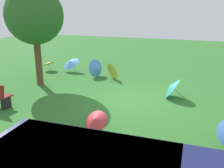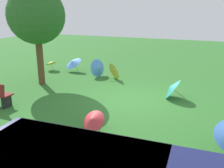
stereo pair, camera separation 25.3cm
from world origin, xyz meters
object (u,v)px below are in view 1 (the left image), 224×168
at_px(parasol_red_0, 95,120).
at_px(parasol_teal_1, 171,87).
at_px(parasol_blue_2, 97,68).
at_px(parasol_yellow_1, 114,70).
at_px(parasol_blue_1, 70,63).
at_px(parasol_yellow_0, 48,63).
at_px(shade_tree, 34,16).

bearing_deg(parasol_red_0, parasol_teal_1, -114.64).
height_order(parasol_red_0, parasol_teal_1, parasol_teal_1).
distance_m(parasol_blue_2, parasol_yellow_1, 0.95).
height_order(parasol_red_0, parasol_blue_1, parasol_blue_1).
distance_m(parasol_blue_2, parasol_yellow_0, 3.06).
xyz_separation_m(parasol_blue_1, parasol_yellow_0, (1.30, 0.19, -0.09)).
bearing_deg(parasol_yellow_1, parasol_blue_2, -4.38).
distance_m(shade_tree, parasol_yellow_0, 3.70).
bearing_deg(parasol_yellow_0, parasol_blue_2, 175.38).
relative_size(shade_tree, parasol_blue_2, 4.38).
height_order(parasol_red_0, parasol_yellow_1, parasol_yellow_1).
distance_m(parasol_red_0, parasol_teal_1, 3.90).
bearing_deg(shade_tree, parasol_blue_2, -132.03).
distance_m(parasol_blue_2, parasol_teal_1, 4.34).
xyz_separation_m(parasol_red_0, parasol_teal_1, (-1.63, -3.54, 0.09)).
height_order(shade_tree, parasol_teal_1, shade_tree).
xyz_separation_m(parasol_blue_1, parasol_yellow_1, (-2.70, 0.51, -0.09)).
height_order(parasol_blue_2, parasol_teal_1, parasol_blue_2).
relative_size(parasol_teal_1, parasol_yellow_0, 1.16).
bearing_deg(parasol_yellow_0, parasol_yellow_1, 175.44).
relative_size(parasol_red_0, parasol_blue_2, 0.79).
height_order(parasol_blue_1, parasol_teal_1, parasol_teal_1).
height_order(parasol_blue_1, parasol_yellow_0, parasol_blue_1).
bearing_deg(parasol_yellow_0, parasol_blue_1, -171.48).
bearing_deg(parasol_teal_1, parasol_yellow_1, -30.47).
bearing_deg(parasol_blue_2, parasol_teal_1, 155.07).
xyz_separation_m(parasol_blue_2, parasol_yellow_0, (3.05, -0.25, -0.02)).
distance_m(parasol_teal_1, parasol_yellow_0, 7.29).
xyz_separation_m(shade_tree, parasol_yellow_1, (-2.85, -2.04, -2.61)).
relative_size(shade_tree, parasol_yellow_1, 4.60).
distance_m(shade_tree, parasol_teal_1, 6.41).
relative_size(parasol_red_0, parasol_blue_1, 0.65).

